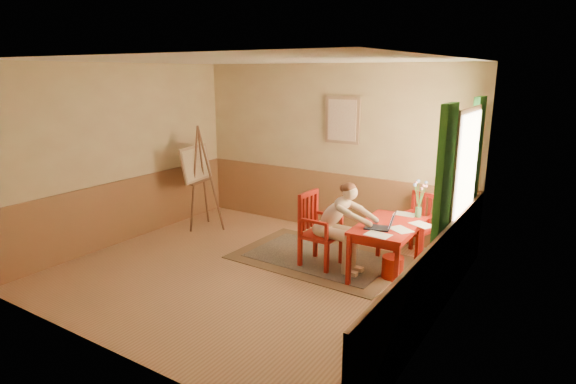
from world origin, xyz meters
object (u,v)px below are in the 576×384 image
Objects in this scene: figure at (338,222)px; easel at (198,168)px; chair_back at (417,225)px; chair_left at (318,230)px; table at (388,231)px; laptop at (382,225)px.

easel reaches higher than figure.
chair_back is 0.75× the size of figure.
chair_left is 1.54m from chair_back.
figure reaches higher than table.
laptop is at bearing -6.77° from easel.
chair_left is at bearing -8.35° from easel.
chair_back is 1.19m from laptop.
easel is at bearing 171.65° from chair_left.
laptop is at bearing -95.44° from chair_back.
table is 1.30× the size of chair_back.
chair_left is 2.54× the size of laptop.
table is 2.97× the size of laptop.
chair_left is 0.36m from figure.
table is 0.68× the size of easel.
table is at bearing 89.90° from laptop.
figure is at bearing -163.18° from table.
figure reaches higher than laptop.
chair_left is 0.83× the size of figure.
chair_back is at bearing 46.28° from chair_left.
chair_left is at bearing -133.72° from chair_back.
figure is at bearing -123.83° from chair_back.
easel is at bearing 172.38° from figure.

